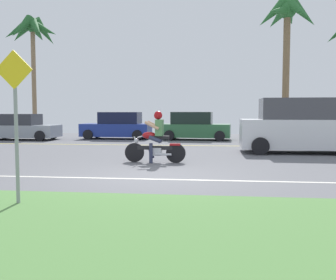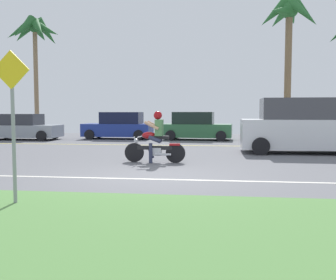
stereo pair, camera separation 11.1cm
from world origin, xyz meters
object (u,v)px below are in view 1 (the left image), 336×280
object	(u,v)px
palm_tree_1	(32,34)
street_sign	(15,112)
parked_car_1	(118,126)
parked_car_3	(292,127)
palm_tree_0	(287,22)
parked_car_0	(20,128)
motorcyclist	(155,141)
suv_nearby	(304,127)
parked_car_2	(195,127)

from	to	relation	value
palm_tree_1	street_sign	bearing A→B (deg)	-64.97
parked_car_1	parked_car_3	distance (m)	9.92
palm_tree_0	parked_car_0	bearing A→B (deg)	-165.32
palm_tree_1	street_sign	world-z (taller)	palm_tree_1
parked_car_0	palm_tree_1	distance (m)	7.80
motorcyclist	suv_nearby	size ratio (longest dim) A/B	0.39
parked_car_0	palm_tree_1	world-z (taller)	palm_tree_1
palm_tree_0	street_sign	world-z (taller)	palm_tree_0
parked_car_1	palm_tree_1	size ratio (longest dim) A/B	0.49
parked_car_1	street_sign	size ratio (longest dim) A/B	1.55
suv_nearby	street_sign	world-z (taller)	street_sign
parked_car_3	palm_tree_0	size ratio (longest dim) A/B	0.52
parked_car_2	street_sign	xyz separation A→B (m)	(-2.22, -15.42, 0.83)
palm_tree_1	parked_car_2	bearing A→B (deg)	-17.82
motorcyclist	parked_car_3	bearing A→B (deg)	59.80
parked_car_2	parked_car_3	world-z (taller)	parked_car_2
motorcyclist	palm_tree_0	world-z (taller)	palm_tree_0
palm_tree_1	suv_nearby	bearing A→B (deg)	-32.72
parked_car_3	parked_car_1	bearing A→B (deg)	-175.88
parked_car_1	parked_car_0	bearing A→B (deg)	-165.87
motorcyclist	parked_car_2	world-z (taller)	motorcyclist
suv_nearby	palm_tree_1	xyz separation A→B (m)	(-15.49, 9.95, 5.78)
suv_nearby	parked_car_1	bearing A→B (deg)	143.31
parked_car_0	palm_tree_0	distance (m)	16.81
motorcyclist	parked_car_2	bearing A→B (deg)	85.46
parked_car_0	parked_car_3	bearing A→B (deg)	7.65
motorcyclist	parked_car_3	xyz separation A→B (m)	(6.22, 10.68, 0.05)
parked_car_0	palm_tree_1	bearing A→B (deg)	106.52
palm_tree_1	parked_car_1	bearing A→B (deg)	-26.80
parked_car_2	palm_tree_1	world-z (taller)	palm_tree_1
parked_car_1	palm_tree_1	bearing A→B (deg)	153.20
motorcyclist	palm_tree_0	bearing A→B (deg)	63.95
parked_car_0	street_sign	size ratio (longest dim) A/B	1.62
parked_car_1	parked_car_2	size ratio (longest dim) A/B	1.01
motorcyclist	street_sign	xyz separation A→B (m)	(-1.45, -5.67, 0.88)
parked_car_2	suv_nearby	bearing A→B (deg)	-55.40
parked_car_0	street_sign	distance (m)	16.17
motorcyclist	parked_car_2	xyz separation A→B (m)	(0.77, 9.75, 0.05)
suv_nearby	parked_car_1	xyz separation A→B (m)	(-8.86, 6.60, -0.28)
parked_car_1	parked_car_2	distance (m)	4.46
parked_car_1	parked_car_3	size ratio (longest dim) A/B	0.90
motorcyclist	parked_car_3	world-z (taller)	motorcyclist
street_sign	parked_car_0	bearing A→B (deg)	117.59
palm_tree_0	street_sign	bearing A→B (deg)	-112.60
motorcyclist	parked_car_2	size ratio (longest dim) A/B	0.48
street_sign	palm_tree_0	bearing A→B (deg)	67.40
parked_car_2	palm_tree_1	size ratio (longest dim) A/B	0.49
suv_nearby	palm_tree_0	bearing A→B (deg)	83.97
parked_car_1	palm_tree_1	world-z (taller)	palm_tree_1
suv_nearby	parked_car_1	size ratio (longest dim) A/B	1.23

